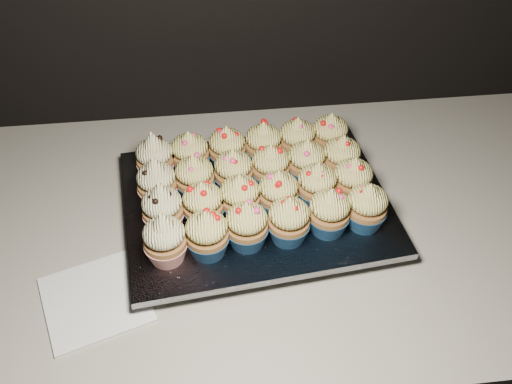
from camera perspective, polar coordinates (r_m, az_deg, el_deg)
The scene contains 29 objects.
cabinet at distance 1.33m, azimuth 4.96°, elevation -16.36°, with size 2.40×0.60×0.86m, color black.
worktop at distance 0.97m, azimuth 6.56°, elevation -2.91°, with size 2.44×0.64×0.04m, color beige.
napkin at distance 0.86m, azimuth -15.75°, elevation -10.30°, with size 0.14×0.14×0.00m, color white.
baking_tray at distance 0.94m, azimuth 0.00°, elevation -1.73°, with size 0.39×0.29×0.02m, color black.
foil_lining at distance 0.92m, azimuth -0.00°, elevation -0.99°, with size 0.42×0.33×0.01m, color silver.
cupcake_0 at distance 0.82m, azimuth -9.10°, elevation -4.66°, with size 0.06×0.06×0.10m.
cupcake_1 at distance 0.82m, azimuth -4.91°, elevation -4.23°, with size 0.06×0.06×0.08m.
cupcake_2 at distance 0.83m, azimuth -0.93°, elevation -3.34°, with size 0.06×0.06×0.08m.
cupcake_3 at distance 0.84m, azimuth 3.30°, elevation -2.84°, with size 0.06×0.06×0.08m.
cupcake_4 at distance 0.85m, azimuth 7.33°, elevation -2.01°, with size 0.06×0.06×0.08m.
cupcake_5 at distance 0.87m, azimuth 11.01°, elevation -1.45°, with size 0.06×0.06×0.08m.
cupcake_6 at distance 0.86m, azimuth -9.32°, elevation -1.65°, with size 0.06×0.06×0.10m.
cupcake_7 at distance 0.86m, azimuth -5.30°, elevation -1.28°, with size 0.06×0.06×0.08m.
cupcake_8 at distance 0.87m, azimuth -1.61°, elevation -0.54°, with size 0.06×0.06×0.08m.
cupcake_9 at distance 0.87m, azimuth 2.25°, elevation -0.14°, with size 0.06×0.06×0.08m.
cupcake_10 at distance 0.89m, azimuth 6.10°, elevation 0.66°, with size 0.06×0.06×0.08m.
cupcake_11 at distance 0.91m, azimuth 9.63°, elevation 1.18°, with size 0.06×0.06×0.08m.
cupcake_12 at distance 0.90m, azimuth -9.89°, elevation 0.91°, with size 0.06×0.06×0.10m.
cupcake_13 at distance 0.91m, azimuth -6.13°, elevation 1.44°, with size 0.06×0.06×0.08m.
cupcake_14 at distance 0.91m, azimuth -2.27°, elevation 2.04°, with size 0.06×0.06×0.08m.
cupcake_15 at distance 0.92m, azimuth 1.46°, elevation 2.51°, with size 0.06×0.06×0.08m.
cupcake_16 at distance 0.93m, azimuth 5.05°, elevation 3.01°, with size 0.06×0.06×0.08m.
cupcake_17 at distance 0.95m, azimuth 8.54°, elevation 3.40°, with size 0.06×0.06×0.08m.
cupcake_18 at distance 0.95m, azimuth -10.06°, elevation 3.37°, with size 0.06×0.06×0.10m.
cupcake_19 at distance 0.95m, azimuth -6.59°, elevation 3.81°, with size 0.06×0.06×0.08m.
cupcake_20 at distance 0.96m, azimuth -2.89°, elevation 4.36°, with size 0.06×0.06×0.08m.
cupcake_21 at distance 0.96m, azimuth 0.74°, elevation 4.79°, with size 0.06×0.06×0.08m.
cupcake_22 at distance 0.98m, azimuth 4.11°, elevation 5.24°, with size 0.06×0.06×0.08m.
cupcake_23 at distance 0.99m, azimuth 7.38°, elevation 5.65°, with size 0.06×0.06×0.08m.
Camera 1 is at (-0.18, 1.06, 1.58)m, focal length 40.00 mm.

